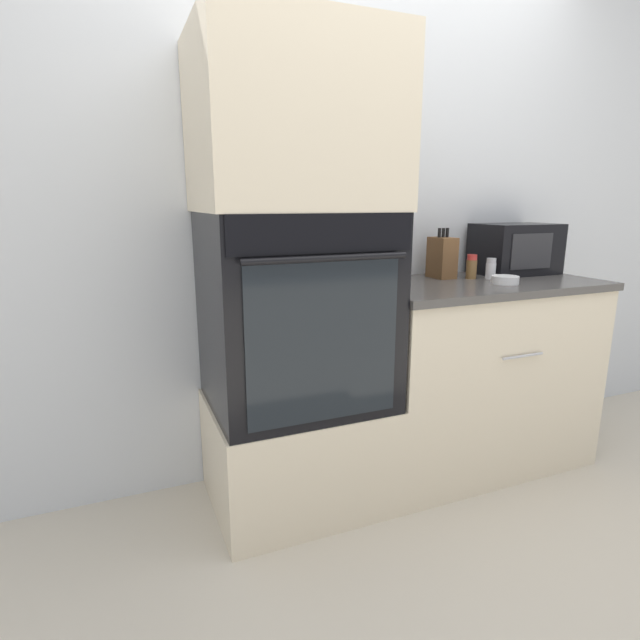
{
  "coord_description": "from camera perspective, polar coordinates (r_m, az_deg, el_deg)",
  "views": [
    {
      "loc": [
        -1.04,
        -1.59,
        1.3
      ],
      "look_at": [
        -0.3,
        0.21,
        0.84
      ],
      "focal_mm": 28.0,
      "sensor_mm": 36.0,
      "label": 1
    }
  ],
  "objects": [
    {
      "name": "bowl",
      "position": [
        2.45,
        20.4,
        4.34
      ],
      "size": [
        0.12,
        0.12,
        0.04
      ],
      "color": "white",
      "rests_on": "counter_unit"
    },
    {
      "name": "ground_plane",
      "position": [
        2.3,
        9.57,
        -21.22
      ],
      "size": [
        12.0,
        12.0,
        0.0
      ],
      "primitive_type": "plane",
      "color": "beige"
    },
    {
      "name": "counter_unit",
      "position": [
        2.61,
        17.05,
        -5.8
      ],
      "size": [
        1.15,
        0.63,
        0.93
      ],
      "color": "beige",
      "rests_on": "ground_plane"
    },
    {
      "name": "condiment_jar_near",
      "position": [
        2.55,
        16.93,
        5.82
      ],
      "size": [
        0.05,
        0.05,
        0.12
      ],
      "color": "brown",
      "rests_on": "counter_unit"
    },
    {
      "name": "wall_back",
      "position": [
        2.45,
        2.76,
        12.21
      ],
      "size": [
        8.0,
        0.05,
        2.5
      ],
      "color": "silver",
      "rests_on": "ground_plane"
    },
    {
      "name": "knife_block",
      "position": [
        2.54,
        13.76,
        6.97
      ],
      "size": [
        0.09,
        0.14,
        0.24
      ],
      "color": "brown",
      "rests_on": "counter_unit"
    },
    {
      "name": "condiment_jar_far",
      "position": [
        2.65,
        14.88,
        5.88
      ],
      "size": [
        0.05,
        0.05,
        0.09
      ],
      "color": "silver",
      "rests_on": "counter_unit"
    },
    {
      "name": "condiment_jar_back",
      "position": [
        2.35,
        6.16,
        5.36
      ],
      "size": [
        0.04,
        0.04,
        0.09
      ],
      "color": "silver",
      "rests_on": "counter_unit"
    },
    {
      "name": "oven_cabinet_base",
      "position": [
        2.27,
        -2.59,
        -14.66
      ],
      "size": [
        0.74,
        0.6,
        0.47
      ],
      "color": "beige",
      "rests_on": "ground_plane"
    },
    {
      "name": "wall_oven",
      "position": [
        2.05,
        -2.74,
        1.09
      ],
      "size": [
        0.71,
        0.64,
        0.79
      ],
      "color": "black",
      "rests_on": "oven_cabinet_base"
    },
    {
      "name": "oven_cabinet_upper",
      "position": [
        2.02,
        -3.02,
        21.43
      ],
      "size": [
        0.74,
        0.6,
        0.64
      ],
      "color": "beige",
      "rests_on": "wall_oven"
    },
    {
      "name": "condiment_jar_mid",
      "position": [
        2.58,
        18.94,
        5.56
      ],
      "size": [
        0.05,
        0.05,
        0.1
      ],
      "color": "silver",
      "rests_on": "counter_unit"
    },
    {
      "name": "microwave",
      "position": [
        2.81,
        21.41,
        7.59
      ],
      "size": [
        0.41,
        0.28,
        0.26
      ],
      "color": "black",
      "rests_on": "counter_unit"
    }
  ]
}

